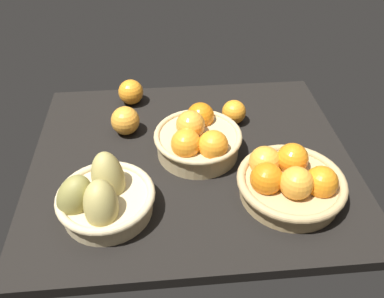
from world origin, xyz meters
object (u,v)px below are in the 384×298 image
object	(u,v)px
basket_center	(198,139)
basket_near_right	(290,181)
loose_orange_side_gap	(125,121)
basket_near_left_pears	(103,198)
loose_orange_front_gap	(234,112)
loose_orange_back_gap	(131,92)

from	to	relation	value
basket_center	basket_near_right	world-z (taller)	basket_center
basket_near_right	loose_orange_side_gap	bearing A→B (deg)	144.34
basket_center	basket_near_left_pears	size ratio (longest dim) A/B	0.97
basket_center	basket_near_left_pears	distance (cm)	29.84
basket_near_left_pears	loose_orange_front_gap	xyz separation A→B (cm)	(35.09, 32.03, -1.23)
loose_orange_front_gap	loose_orange_side_gap	world-z (taller)	loose_orange_side_gap
basket_near_left_pears	loose_orange_front_gap	world-z (taller)	basket_near_left_pears
basket_center	loose_orange_front_gap	xyz separation A→B (cm)	(11.94, 13.20, -1.38)
loose_orange_side_gap	loose_orange_back_gap	bearing A→B (deg)	85.82
basket_near_left_pears	loose_orange_side_gap	size ratio (longest dim) A/B	2.95
loose_orange_back_gap	loose_orange_side_gap	xyz separation A→B (cm)	(-1.12, -15.33, 0.17)
basket_near_left_pears	basket_near_right	bearing A→B (deg)	2.42
basket_center	loose_orange_back_gap	distance (cm)	32.06
basket_center	loose_orange_back_gap	xyz separation A→B (cm)	(-18.22, 26.35, -1.01)
basket_center	loose_orange_side_gap	size ratio (longest dim) A/B	2.87
basket_near_left_pears	loose_orange_back_gap	xyz separation A→B (cm)	(4.93, 45.18, -0.86)
basket_near_left_pears	loose_orange_side_gap	bearing A→B (deg)	82.73
basket_near_right	loose_orange_back_gap	world-z (taller)	basket_near_right
loose_orange_back_gap	loose_orange_front_gap	bearing A→B (deg)	-23.56
basket_center	basket_near_left_pears	bearing A→B (deg)	-140.89
basket_near_left_pears	loose_orange_side_gap	world-z (taller)	basket_near_left_pears
basket_center	basket_near_left_pears	xyz separation A→B (cm)	(-23.15, -18.82, -0.15)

